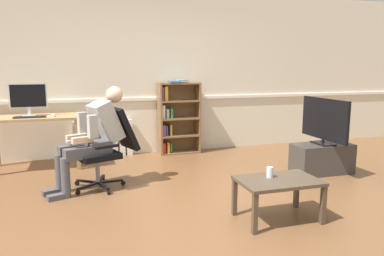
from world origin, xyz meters
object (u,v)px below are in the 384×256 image
Objects in this scene: imac_monitor at (28,97)px; coffee_table at (278,185)px; computer_desk at (35,124)px; tv_screen at (324,120)px; office_chair at (109,144)px; keyboard at (30,117)px; bookshelf at (176,118)px; radiator at (103,139)px; person_seated at (93,136)px; tv_stand at (322,159)px; drinking_glass at (270,172)px; computer_mouse at (53,116)px.

imac_monitor is 0.67× the size of coffee_table.
coffee_table is at bearing -47.96° from computer_desk.
office_chair is at bearing 83.14° from tv_screen.
keyboard is at bearing -154.93° from office_chair.
bookshelf reaches higher than imac_monitor.
imac_monitor is at bearing -163.27° from radiator.
imac_monitor reaches higher than coffee_table.
person_seated is (0.83, -1.27, -0.37)m from imac_monitor.
drinking_glass is at bearing -142.01° from tv_stand.
bookshelf is 1.88m from office_chair.
office_chair is at bearing 173.60° from tv_stand.
drinking_glass is (-1.44, -1.12, -0.28)m from tv_screen.
radiator is at bearing 152.91° from person_seated.
tv_stand is at bearing -21.00° from computer_desk.
person_seated is 11.97× the size of drinking_glass.
computer_desk is 11.89× the size of drinking_glass.
tv_stand is at bearing 65.50° from person_seated.
coffee_table is (-1.39, -1.20, 0.15)m from tv_stand.
coffee_table is at bearing -85.57° from bookshelf.
bookshelf is (2.21, 0.43, -0.16)m from keyboard.
coffee_table is (2.39, -2.65, -0.29)m from computer_desk.
radiator is at bearing 115.10° from coffee_table.
bookshelf is (1.91, 0.41, -0.17)m from computer_mouse.
drinking_glass is at bearing 29.19° from person_seated.
computer_desk is 2.92× the size of keyboard.
coffee_table is at bearing -45.84° from keyboard.
coffee_table is (1.42, -3.04, 0.05)m from radiator.
person_seated is at bearing 138.84° from drinking_glass.
person_seated reaches higher than tv_screen.
radiator is 3.39m from tv_screen.
computer_mouse is at bearing 130.38° from drinking_glass.
computer_mouse is 0.98× the size of drinking_glass.
imac_monitor is 4.23m from tv_stand.
drinking_glass is (1.58, -1.38, -0.20)m from person_seated.
bookshelf is at bearing 94.43° from coffee_table.
coffee_table is (2.14, -2.53, -0.42)m from computer_mouse.
bookshelf is 1.62× the size of coffee_table.
office_chair is at bearing -50.18° from imac_monitor.
tv_screen is (3.53, -1.33, -0.03)m from computer_mouse.
computer_mouse reaches higher than drinking_glass.
keyboard is at bearing -176.17° from computer_mouse.
computer_mouse is (0.25, -0.12, 0.13)m from computer_desk.
office_chair is 1.19× the size of tv_stand.
computer_desk is 1.47m from office_chair.
computer_desk is 1.10m from radiator.
computer_mouse is (0.30, 0.02, 0.01)m from keyboard.
keyboard is 0.30m from computer_mouse.
computer_desk is at bearing -167.21° from person_seated.
tv_screen is (2.81, -1.84, 0.44)m from radiator.
tv_stand is 1.07× the size of coffee_table.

